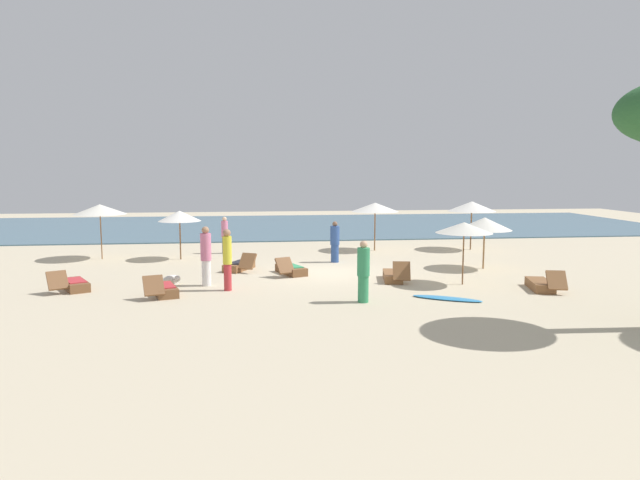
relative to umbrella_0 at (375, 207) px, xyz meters
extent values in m
plane|color=beige|center=(-3.01, -5.42, -2.01)|extent=(60.00, 60.00, 0.00)
cube|color=#476B7F|center=(-3.01, 11.58, -1.98)|extent=(48.00, 16.00, 0.06)
cylinder|color=brown|center=(0.00, 0.00, -0.93)|extent=(0.06, 0.06, 2.17)
cone|color=white|center=(0.00, 0.00, 0.00)|extent=(2.17, 2.17, 0.41)
cylinder|color=brown|center=(-11.92, -1.12, -0.88)|extent=(0.05, 0.05, 2.25)
cone|color=silver|center=(-11.92, -1.12, 0.08)|extent=(2.16, 2.16, 0.42)
cylinder|color=brown|center=(-8.62, -1.60, -1.01)|extent=(0.06, 0.06, 1.99)
cone|color=white|center=(-8.62, -1.60, -0.18)|extent=(1.77, 1.77, 0.43)
cylinder|color=olive|center=(3.08, -5.22, -1.06)|extent=(0.06, 0.06, 1.90)
cone|color=silver|center=(3.08, -5.22, -0.29)|extent=(2.03, 2.03, 0.47)
cylinder|color=brown|center=(4.53, -0.25, -0.91)|extent=(0.06, 0.06, 2.21)
cone|color=white|center=(4.53, -0.25, 0.02)|extent=(2.22, 2.22, 0.46)
cylinder|color=brown|center=(1.21, -8.01, -1.01)|extent=(0.05, 0.05, 2.00)
cone|color=silver|center=(1.21, -8.01, -0.13)|extent=(1.84, 1.84, 0.35)
cube|color=brown|center=(3.35, -9.06, -1.87)|extent=(0.93, 1.60, 0.28)
cube|color=brown|center=(3.51, -9.74, -1.59)|extent=(0.66, 0.58, 0.55)
cube|color=brown|center=(-0.90, -7.06, -1.87)|extent=(0.85, 1.58, 0.28)
cube|color=brown|center=(-0.78, -7.75, -1.57)|extent=(0.62, 0.45, 0.61)
cube|color=brown|center=(-6.14, -4.42, -1.87)|extent=(1.23, 1.61, 0.28)
cube|color=brown|center=(-5.82, -5.04, -1.58)|extent=(0.71, 0.66, 0.56)
cube|color=#26262D|center=(-6.14, -4.42, -1.72)|extent=(0.94, 1.17, 0.03)
cube|color=brown|center=(-8.29, -8.42, -1.87)|extent=(1.02, 1.61, 0.28)
cube|color=brown|center=(-8.49, -9.08, -1.59)|extent=(0.68, 0.61, 0.55)
cube|color=#BF3338|center=(-8.29, -8.42, -1.72)|extent=(0.80, 1.15, 0.03)
cube|color=brown|center=(-11.20, -7.31, -1.87)|extent=(1.23, 1.61, 0.28)
cube|color=brown|center=(-11.53, -7.93, -1.59)|extent=(0.73, 0.69, 0.53)
cube|color=#BF3338|center=(-11.20, -7.31, -1.72)|extent=(0.94, 1.17, 0.03)
cube|color=brown|center=(-4.25, -5.44, -1.87)|extent=(1.12, 1.62, 0.28)
cube|color=brown|center=(-4.52, -6.09, -1.59)|extent=(0.71, 0.67, 0.53)
cube|color=#338C59|center=(-4.25, -5.44, -1.72)|extent=(0.87, 1.16, 0.03)
cylinder|color=white|center=(-7.13, -7.21, -1.59)|extent=(0.37, 0.37, 0.84)
cylinder|color=#D17299|center=(-7.13, -7.21, -0.74)|extent=(0.44, 0.44, 0.87)
sphere|color=#A37556|center=(-7.13, -7.21, -0.19)|extent=(0.24, 0.24, 0.24)
cylinder|color=#BF3338|center=(-6.41, -8.04, -1.59)|extent=(0.24, 0.24, 0.84)
cylinder|color=yellow|center=(-6.41, -8.04, -0.74)|extent=(0.28, 0.28, 0.87)
sphere|color=#A37556|center=(-6.41, -8.04, -0.20)|extent=(0.24, 0.24, 0.24)
cylinder|color=#2D4C8C|center=(-6.86, -0.10, -1.65)|extent=(0.26, 0.26, 0.71)
cylinder|color=#D17299|center=(-6.86, -0.10, -0.92)|extent=(0.31, 0.31, 0.74)
sphere|color=beige|center=(-6.86, -0.10, -0.46)|extent=(0.20, 0.20, 0.20)
cylinder|color=#2D4C8C|center=(-2.31, -3.08, -1.65)|extent=(0.43, 0.43, 0.72)
cylinder|color=#2D4C8C|center=(-2.31, -3.08, -0.92)|extent=(0.51, 0.51, 0.75)
sphere|color=brown|center=(-2.31, -3.08, -0.45)|extent=(0.20, 0.20, 0.20)
cylinder|color=#338C59|center=(-2.52, -10.09, -1.63)|extent=(0.35, 0.35, 0.77)
cylinder|color=#338C59|center=(-2.52, -10.09, -0.85)|extent=(0.41, 0.41, 0.80)
sphere|color=tan|center=(-2.52, -10.09, -0.35)|extent=(0.22, 0.22, 0.22)
cube|color=silver|center=(-8.29, -6.90, -1.99)|extent=(0.42, 0.40, 0.04)
ellipsoid|color=silver|center=(-8.29, -6.90, -1.84)|extent=(0.67, 0.64, 0.29)
sphere|color=silver|center=(-8.08, -7.09, -1.78)|extent=(0.20, 0.20, 0.20)
ellipsoid|color=#338CCC|center=(-0.03, -10.06, -1.98)|extent=(1.97, 1.39, 0.07)
camera|label=1|loc=(-5.63, -25.82, 1.80)|focal=32.17mm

